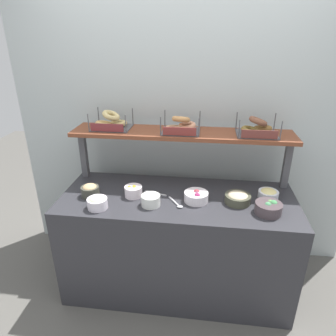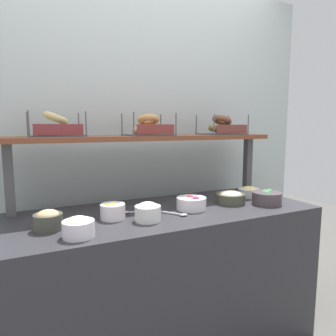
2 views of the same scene
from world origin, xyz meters
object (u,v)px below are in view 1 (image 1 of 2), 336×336
at_px(bowl_beet_salad, 196,196).
at_px(bowl_veggie_mix, 269,208).
at_px(bagel_basket_plain, 111,123).
at_px(bagel_basket_cinnamon_raisin, 257,128).
at_px(bowl_hummus, 90,190).
at_px(bagel_basket_sesame, 181,126).
at_px(serving_spoon_near_plate, 177,204).
at_px(bowl_fruit_salad, 133,191).
at_px(serving_spoon_by_edge, 152,193).
at_px(bowl_tuna_salad, 238,198).
at_px(bowl_cream_cheese, 151,199).
at_px(bowl_egg_salad, 268,194).
at_px(bowl_scallion_spread, 97,202).

height_order(bowl_beet_salad, bowl_veggie_mix, bowl_veggie_mix).
distance_m(bagel_basket_plain, bagel_basket_cinnamon_raisin, 1.13).
distance_m(bowl_hummus, bagel_basket_sesame, 0.84).
bearing_deg(serving_spoon_near_plate, bagel_basket_plain, 145.01).
height_order(bowl_fruit_salad, bagel_basket_sesame, bagel_basket_sesame).
distance_m(bowl_hummus, serving_spoon_by_edge, 0.47).
xyz_separation_m(bowl_veggie_mix, bagel_basket_plain, (-1.20, 0.43, 0.44)).
bearing_deg(bowl_tuna_salad, bowl_fruit_salad, -179.95).
bearing_deg(serving_spoon_by_edge, bowl_cream_cheese, -82.31).
distance_m(bowl_cream_cheese, bowl_veggie_mix, 0.81).
relative_size(bowl_beet_salad, bowl_veggie_mix, 0.97).
distance_m(bowl_egg_salad, bagel_basket_cinnamon_raisin, 0.49).
bearing_deg(bowl_tuna_salad, bagel_basket_plain, 162.78).
bearing_deg(bowl_scallion_spread, serving_spoon_by_edge, 36.74).
distance_m(bowl_veggie_mix, bowl_tuna_salad, 0.23).
relative_size(bowl_veggie_mix, bowl_fruit_salad, 1.38).
bearing_deg(bowl_fruit_salad, bagel_basket_plain, 126.69).
bearing_deg(bowl_veggie_mix, bowl_tuna_salad, 149.70).
bearing_deg(serving_spoon_near_plate, bowl_cream_cheese, -172.02).
bearing_deg(bowl_veggie_mix, bowl_beet_salad, 168.82).
distance_m(bowl_cream_cheese, bagel_basket_plain, 0.72).
height_order(bowl_cream_cheese, bowl_tuna_salad, bowl_cream_cheese).
height_order(bowl_fruit_salad, bowl_tuna_salad, bowl_fruit_salad).
relative_size(serving_spoon_near_plate, bagel_basket_sesame, 0.52).
bearing_deg(bowl_veggie_mix, bowl_fruit_salad, 173.26).
relative_size(serving_spoon_near_plate, bagel_basket_plain, 0.50).
bearing_deg(serving_spoon_near_plate, bowl_scallion_spread, -168.76).
height_order(bagel_basket_sesame, bagel_basket_cinnamon_raisin, bagel_basket_cinnamon_raisin).
bearing_deg(bagel_basket_sesame, bowl_hummus, -153.59).
bearing_deg(bowl_beet_salad, bowl_veggie_mix, -11.18).
bearing_deg(serving_spoon_by_edge, bowl_tuna_salad, -5.02).
xyz_separation_m(bowl_scallion_spread, bagel_basket_cinnamon_raisin, (1.11, 0.48, 0.43)).
relative_size(bowl_scallion_spread, bagel_basket_cinnamon_raisin, 0.47).
xyz_separation_m(bowl_fruit_salad, serving_spoon_near_plate, (0.34, -0.09, -0.04)).
bearing_deg(bowl_scallion_spread, bagel_basket_plain, 92.34).
xyz_separation_m(bowl_fruit_salad, bagel_basket_plain, (-0.23, 0.31, 0.43)).
bearing_deg(bowl_tuna_salad, bowl_hummus, -178.00).
bearing_deg(bagel_basket_sesame, bowl_scallion_spread, -138.01).
relative_size(serving_spoon_near_plate, bagel_basket_cinnamon_raisin, 0.50).
relative_size(bowl_scallion_spread, bagel_basket_sesame, 0.49).
bearing_deg(bagel_basket_plain, bowl_scallion_spread, -87.66).
relative_size(bowl_hummus, bagel_basket_cinnamon_raisin, 0.45).
bearing_deg(bowl_beet_salad, serving_spoon_by_edge, 167.90).
relative_size(bowl_beet_salad, bowl_tuna_salad, 0.95).
xyz_separation_m(bowl_tuna_salad, bagel_basket_sesame, (-0.45, 0.28, 0.44)).
relative_size(bowl_cream_cheese, bowl_tuna_salad, 0.73).
bearing_deg(serving_spoon_near_plate, bowl_egg_salad, 15.56).
relative_size(bowl_hummus, serving_spoon_by_edge, 0.75).
height_order(bowl_tuna_salad, serving_spoon_by_edge, bowl_tuna_salad).
bearing_deg(bagel_basket_sesame, bagel_basket_cinnamon_raisin, 0.07).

